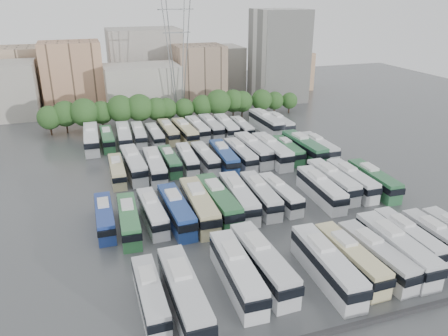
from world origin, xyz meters
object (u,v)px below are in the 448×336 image
object	(u,v)px
bus_r2_s3	(155,166)
bus_r1_s12	(352,180)
bus_r3_s7	(197,128)
bus_r0_s8	(350,258)
bus_r1_s2	(152,212)
bus_r2_s13	(319,147)
bus_r0_s7	(327,265)
bus_r3_s12	(266,122)
bus_r2_s4	(170,161)
bus_r0_s1	(150,295)
bus_r0_s11	(408,237)
bus_r1_s1	(129,220)
bus_r0_s2	(184,293)
bus_r0_s12	(439,239)
bus_r3_s3	(139,134)
apartment_tower	(279,56)
bus_r3_s0	(91,138)
bus_r1_s0	(105,217)
bus_r1_s6	(239,197)
bus_r2_s8	(240,154)
bus_r1_s11	(332,181)
bus_r3_s9	(226,127)
bus_r3_s2	(124,136)
bus_r2_s12	(304,147)
bus_r2_s9	(253,149)
bus_r1_s8	(280,193)
bus_r1_s7	(260,195)
bus_r2_s11	(288,150)
bus_r3_s8	(211,127)
bus_r2_s1	(117,170)
bus_r1_s4	(199,205)
bus_r1_s5	(218,201)
bus_r3_s4	(155,135)
bus_r1_s3	(176,210)
bus_r3_s1	(107,138)
bus_r2_s5	(187,159)
bus_r3_s10	(242,128)
bus_r2_s6	(205,158)
bus_r0_s4	(237,272)
bus_r2_s7	(224,157)
bus_r3_s5	(168,131)
bus_r0_s9	(376,255)

from	to	relation	value
bus_r2_s3	bus_r1_s12	bearing A→B (deg)	-26.72
bus_r2_s3	bus_r3_s7	xyz separation A→B (m)	(13.24, 20.08, -0.12)
bus_r0_s8	bus_r1_s2	distance (m)	27.44
bus_r2_s13	bus_r0_s7	bearing A→B (deg)	-119.07
bus_r3_s12	bus_r2_s4	bearing A→B (deg)	-150.39
bus_r0_s1	bus_r0_s11	xyz separation A→B (m)	(32.95, 0.88, 0.07)
bus_r0_s11	bus_r1_s1	size ratio (longest dim) A/B	0.98
bus_r0_s2	bus_r0_s12	distance (m)	33.06
bus_r1_s1	bus_r3_s3	bearing A→B (deg)	82.45
apartment_tower	bus_r3_s0	world-z (taller)	apartment_tower
bus_r0_s2	bus_r1_s0	size ratio (longest dim) A/B	1.22
bus_r1_s6	bus_r2_s8	size ratio (longest dim) A/B	1.07
bus_r0_s7	bus_r1_s11	world-z (taller)	bus_r0_s7
bus_r3_s9	bus_r3_s3	bearing A→B (deg)	178.65
bus_r0_s11	bus_r3_s2	distance (m)	60.92
bus_r0_s2	bus_r2_s12	world-z (taller)	bus_r2_s12
bus_r2_s9	bus_r1_s2	bearing A→B (deg)	-142.05
bus_r1_s8	bus_r3_s7	size ratio (longest dim) A/B	0.94
bus_r0_s12	bus_r1_s7	world-z (taller)	bus_r1_s7
bus_r2_s11	bus_r3_s8	xyz separation A→B (m)	(-10.10, 19.11, 0.20)
bus_r2_s1	bus_r0_s8	bearing A→B (deg)	-56.58
apartment_tower	bus_r2_s4	size ratio (longest dim) A/B	2.40
bus_r1_s4	bus_r3_s12	bearing A→B (deg)	55.45
bus_r1_s5	bus_r3_s4	world-z (taller)	bus_r1_s5
bus_r0_s2	bus_r1_s2	world-z (taller)	bus_r0_s2
bus_r1_s3	bus_r2_s9	xyz separation A→B (m)	(19.74, 20.10, 0.10)
bus_r1_s3	bus_r3_s1	size ratio (longest dim) A/B	1.14
bus_r2_s5	bus_r3_s10	bearing A→B (deg)	45.64
bus_r1_s0	bus_r2_s6	world-z (taller)	bus_r2_s6
bus_r1_s4	bus_r1_s8	xyz separation A→B (m)	(13.14, 0.68, -0.39)
bus_r1_s5	bus_r2_s8	bearing A→B (deg)	59.15
bus_r0_s12	bus_r2_s3	world-z (taller)	bus_r2_s3
bus_r0_s4	bus_r3_s9	xyz separation A→B (m)	(16.59, 53.01, -0.09)
bus_r2_s12	bus_r3_s4	size ratio (longest dim) A/B	1.25
bus_r1_s7	bus_r2_s7	world-z (taller)	bus_r2_s7
bus_r3_s0	bus_r3_s3	world-z (taller)	bus_r3_s0
bus_r1_s1	bus_r1_s11	xyz separation A→B (m)	(33.20, 2.45, 0.17)
bus_r2_s5	bus_r2_s13	world-z (taller)	bus_r2_s13
bus_r3_s1	bus_r3_s5	distance (m)	13.26
bus_r1_s8	bus_r3_s10	world-z (taller)	bus_r1_s8
bus_r1_s1	bus_r2_s1	distance (m)	18.69
bus_r0_s8	bus_r3_s2	world-z (taller)	bus_r3_s2
bus_r0_s1	bus_r1_s8	world-z (taller)	same
bus_r1_s6	bus_r1_s2	bearing A→B (deg)	-176.30
bus_r1_s8	bus_r2_s12	world-z (taller)	bus_r2_s12
bus_r3_s2	apartment_tower	bearing A→B (deg)	32.38
bus_r0_s4	bus_r0_s8	bearing A→B (deg)	-4.59
bus_r0_s9	bus_r2_s11	distance (m)	37.55
bus_r0_s4	bus_r2_s6	bearing A→B (deg)	80.98
bus_r0_s1	bus_r3_s2	bearing A→B (deg)	86.34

